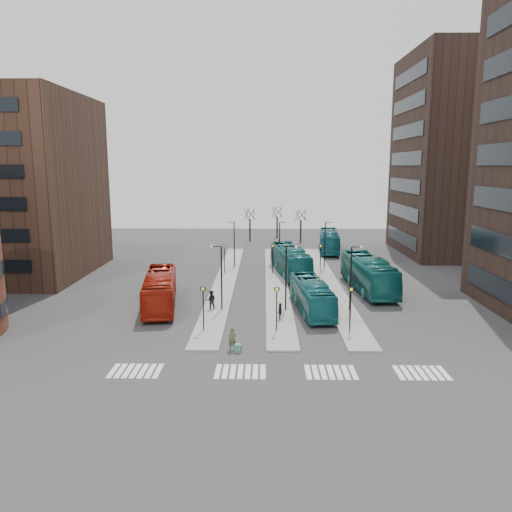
{
  "coord_description": "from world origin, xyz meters",
  "views": [
    {
      "loc": [
        0.55,
        -27.22,
        13.52
      ],
      "look_at": [
        -0.21,
        19.49,
        5.0
      ],
      "focal_mm": 35.0,
      "sensor_mm": 36.0,
      "label": 1
    }
  ],
  "objects_px": {
    "teal_bus_a": "(312,296)",
    "commuter_b": "(280,312)",
    "teal_bus_d": "(329,241)",
    "red_bus": "(160,290)",
    "commuter_a": "(211,300)",
    "teal_bus_c": "(368,274)",
    "teal_bus_b": "(290,261)",
    "commuter_c": "(303,301)",
    "suitcase": "(238,348)",
    "traveller": "(232,339)"
  },
  "relations": [
    {
      "from": "teal_bus_a",
      "to": "commuter_b",
      "type": "xyz_separation_m",
      "value": [
        -3.05,
        -3.06,
        -0.68
      ]
    },
    {
      "from": "teal_bus_d",
      "to": "red_bus",
      "type": "bearing_deg",
      "value": -117.36
    },
    {
      "from": "teal_bus_a",
      "to": "commuter_b",
      "type": "bearing_deg",
      "value": -140.69
    },
    {
      "from": "commuter_a",
      "to": "commuter_b",
      "type": "distance_m",
      "value": 7.21
    },
    {
      "from": "red_bus",
      "to": "teal_bus_c",
      "type": "xyz_separation_m",
      "value": [
        21.45,
        6.78,
        0.17
      ]
    },
    {
      "from": "teal_bus_b",
      "to": "teal_bus_c",
      "type": "xyz_separation_m",
      "value": [
        8.12,
        -7.92,
        0.08
      ]
    },
    {
      "from": "teal_bus_a",
      "to": "teal_bus_c",
      "type": "xyz_separation_m",
      "value": [
        6.91,
        8.07,
        0.35
      ]
    },
    {
      "from": "teal_bus_c",
      "to": "commuter_c",
      "type": "height_order",
      "value": "teal_bus_c"
    },
    {
      "from": "commuter_c",
      "to": "teal_bus_b",
      "type": "bearing_deg",
      "value": -154.22
    },
    {
      "from": "red_bus",
      "to": "teal_bus_c",
      "type": "relative_size",
      "value": 0.91
    },
    {
      "from": "teal_bus_d",
      "to": "teal_bus_a",
      "type": "bearing_deg",
      "value": -94.63
    },
    {
      "from": "teal_bus_a",
      "to": "commuter_c",
      "type": "height_order",
      "value": "teal_bus_a"
    },
    {
      "from": "teal_bus_a",
      "to": "commuter_a",
      "type": "xyz_separation_m",
      "value": [
        -9.49,
        0.19,
        -0.54
      ]
    },
    {
      "from": "teal_bus_c",
      "to": "commuter_a",
      "type": "bearing_deg",
      "value": -158.62
    },
    {
      "from": "suitcase",
      "to": "teal_bus_b",
      "type": "relative_size",
      "value": 0.05
    },
    {
      "from": "red_bus",
      "to": "commuter_b",
      "type": "relative_size",
      "value": 7.42
    },
    {
      "from": "red_bus",
      "to": "teal_bus_c",
      "type": "distance_m",
      "value": 22.5
    },
    {
      "from": "teal_bus_b",
      "to": "teal_bus_a",
      "type": "bearing_deg",
      "value": -94.19
    },
    {
      "from": "teal_bus_b",
      "to": "teal_bus_d",
      "type": "bearing_deg",
      "value": 58.84
    },
    {
      "from": "teal_bus_a",
      "to": "traveller",
      "type": "xyz_separation_m",
      "value": [
        -6.82,
        -10.14,
        -0.64
      ]
    },
    {
      "from": "teal_bus_d",
      "to": "teal_bus_c",
      "type": "bearing_deg",
      "value": -82.12
    },
    {
      "from": "commuter_b",
      "to": "commuter_c",
      "type": "distance_m",
      "value": 4.29
    },
    {
      "from": "teal_bus_a",
      "to": "suitcase",
      "type": "bearing_deg",
      "value": -126.77
    },
    {
      "from": "teal_bus_c",
      "to": "teal_bus_d",
      "type": "height_order",
      "value": "teal_bus_c"
    },
    {
      "from": "teal_bus_a",
      "to": "traveller",
      "type": "bearing_deg",
      "value": -129.63
    },
    {
      "from": "traveller",
      "to": "commuter_b",
      "type": "distance_m",
      "value": 8.03
    },
    {
      "from": "teal_bus_a",
      "to": "commuter_c",
      "type": "distance_m",
      "value": 1.16
    },
    {
      "from": "red_bus",
      "to": "traveller",
      "type": "xyz_separation_m",
      "value": [
        7.72,
        -11.44,
        -0.82
      ]
    },
    {
      "from": "commuter_a",
      "to": "commuter_c",
      "type": "height_order",
      "value": "commuter_a"
    },
    {
      "from": "teal_bus_c",
      "to": "teal_bus_d",
      "type": "bearing_deg",
      "value": 88.14
    },
    {
      "from": "teal_bus_a",
      "to": "traveller",
      "type": "distance_m",
      "value": 12.24
    },
    {
      "from": "traveller",
      "to": "teal_bus_d",
      "type": "bearing_deg",
      "value": 74.0
    },
    {
      "from": "teal_bus_d",
      "to": "commuter_c",
      "type": "height_order",
      "value": "teal_bus_d"
    },
    {
      "from": "suitcase",
      "to": "teal_bus_a",
      "type": "height_order",
      "value": "teal_bus_a"
    },
    {
      "from": "teal_bus_a",
      "to": "commuter_a",
      "type": "distance_m",
      "value": 9.51
    },
    {
      "from": "teal_bus_c",
      "to": "commuter_c",
      "type": "xyz_separation_m",
      "value": [
        -7.68,
        -7.5,
        -1.01
      ]
    },
    {
      "from": "suitcase",
      "to": "commuter_c",
      "type": "distance_m",
      "value": 12.53
    },
    {
      "from": "teal_bus_b",
      "to": "teal_bus_d",
      "type": "xyz_separation_m",
      "value": [
        7.07,
        16.94,
        -0.08
      ]
    },
    {
      "from": "commuter_a",
      "to": "commuter_c",
      "type": "relative_size",
      "value": 1.14
    },
    {
      "from": "red_bus",
      "to": "teal_bus_c",
      "type": "bearing_deg",
      "value": 8.65
    },
    {
      "from": "teal_bus_d",
      "to": "commuter_c",
      "type": "distance_m",
      "value": 33.04
    },
    {
      "from": "traveller",
      "to": "commuter_a",
      "type": "relative_size",
      "value": 0.9
    },
    {
      "from": "red_bus",
      "to": "teal_bus_d",
      "type": "relative_size",
      "value": 0.99
    },
    {
      "from": "red_bus",
      "to": "teal_bus_a",
      "type": "distance_m",
      "value": 14.6
    },
    {
      "from": "red_bus",
      "to": "traveller",
      "type": "relative_size",
      "value": 7.05
    },
    {
      "from": "teal_bus_d",
      "to": "commuter_b",
      "type": "bearing_deg",
      "value": -98.45
    },
    {
      "from": "teal_bus_c",
      "to": "traveller",
      "type": "height_order",
      "value": "teal_bus_c"
    },
    {
      "from": "teal_bus_a",
      "to": "commuter_b",
      "type": "relative_size",
      "value": 6.6
    },
    {
      "from": "suitcase",
      "to": "traveller",
      "type": "distance_m",
      "value": 0.84
    },
    {
      "from": "red_bus",
      "to": "traveller",
      "type": "bearing_deg",
      "value": -64.86
    }
  ]
}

